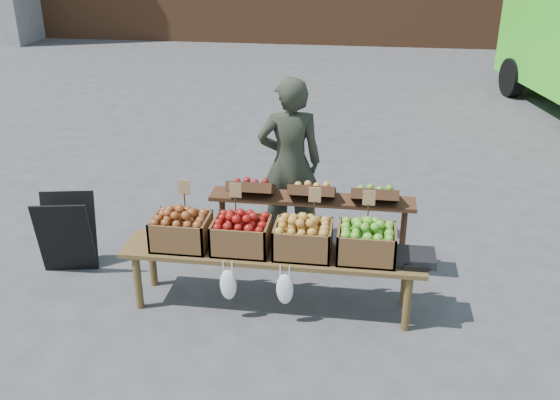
% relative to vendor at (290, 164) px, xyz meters
% --- Properties ---
extents(ground, '(80.00, 80.00, 0.00)m').
position_rel_vendor_xyz_m(ground, '(0.98, -0.99, -0.93)').
color(ground, '#454548').
extents(vendor, '(0.76, 0.58, 1.85)m').
position_rel_vendor_xyz_m(vendor, '(0.00, 0.00, 0.00)').
color(vendor, '#292E22').
rests_on(vendor, ground).
extents(chalkboard_sign, '(0.58, 0.39, 0.81)m').
position_rel_vendor_xyz_m(chalkboard_sign, '(-2.12, -0.91, -0.52)').
color(chalkboard_sign, black).
rests_on(chalkboard_sign, ground).
extents(back_table, '(2.10, 0.44, 1.04)m').
position_rel_vendor_xyz_m(back_table, '(0.29, -0.55, -0.41)').
color(back_table, '#402516').
rests_on(back_table, ground).
extents(display_bench, '(2.70, 0.56, 0.57)m').
position_rel_vendor_xyz_m(display_bench, '(0.01, -1.27, -0.64)').
color(display_bench, brown).
rests_on(display_bench, ground).
extents(crate_golden_apples, '(0.50, 0.40, 0.28)m').
position_rel_vendor_xyz_m(crate_golden_apples, '(-0.82, -1.27, -0.22)').
color(crate_golden_apples, brown).
rests_on(crate_golden_apples, display_bench).
extents(crate_russet_pears, '(0.50, 0.40, 0.28)m').
position_rel_vendor_xyz_m(crate_russet_pears, '(-0.27, -1.27, -0.22)').
color(crate_russet_pears, '#650C09').
rests_on(crate_russet_pears, display_bench).
extents(crate_red_apples, '(0.50, 0.40, 0.28)m').
position_rel_vendor_xyz_m(crate_red_apples, '(0.28, -1.27, -0.22)').
color(crate_red_apples, '#B08A1D').
rests_on(crate_red_apples, display_bench).
extents(crate_green_apples, '(0.50, 0.40, 0.28)m').
position_rel_vendor_xyz_m(crate_green_apples, '(0.83, -1.27, -0.22)').
color(crate_green_apples, '#4A8A25').
rests_on(crate_green_apples, display_bench).
extents(weighing_scale, '(0.34, 0.30, 0.08)m').
position_rel_vendor_xyz_m(weighing_scale, '(1.26, -1.27, -0.32)').
color(weighing_scale, black).
rests_on(weighing_scale, display_bench).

